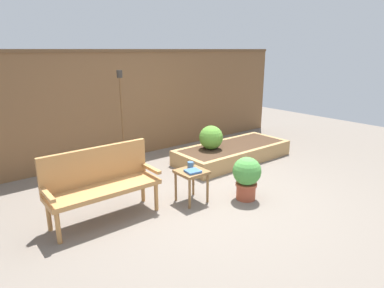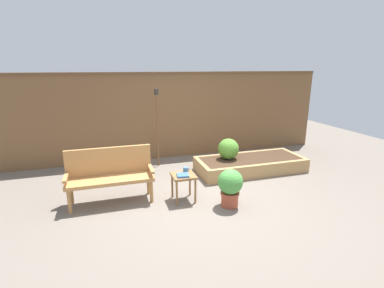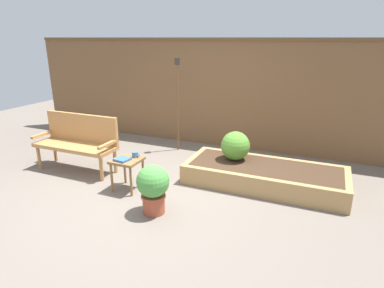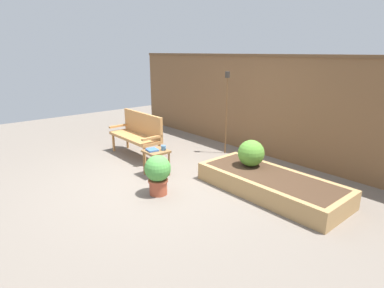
% 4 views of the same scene
% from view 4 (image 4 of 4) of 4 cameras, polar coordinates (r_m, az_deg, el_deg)
% --- Properties ---
extents(ground_plane, '(14.00, 14.00, 0.00)m').
position_cam_4_polar(ground_plane, '(5.64, -5.22, -6.68)').
color(ground_plane, '#70665B').
extents(fence_back, '(8.40, 0.14, 2.16)m').
position_cam_4_polar(fence_back, '(7.10, 12.00, 7.05)').
color(fence_back, brown).
rests_on(fence_back, ground_plane).
extents(garden_bench, '(1.44, 0.48, 0.94)m').
position_cam_4_polar(garden_bench, '(6.91, -9.73, 2.28)').
color(garden_bench, '#B77F47').
rests_on(garden_bench, ground_plane).
extents(side_table, '(0.40, 0.40, 0.48)m').
position_cam_4_polar(side_table, '(5.77, -6.51, -1.95)').
color(side_table, olive).
rests_on(side_table, ground_plane).
extents(cup_on_table, '(0.12, 0.09, 0.08)m').
position_cam_4_polar(cup_on_table, '(5.74, -5.18, -0.70)').
color(cup_on_table, teal).
rests_on(cup_on_table, side_table).
extents(book_on_table, '(0.22, 0.21, 0.03)m').
position_cam_4_polar(book_on_table, '(5.73, -7.24, -1.07)').
color(book_on_table, '#38609E').
rests_on(book_on_table, side_table).
extents(potted_boxwood, '(0.42, 0.42, 0.65)m').
position_cam_4_polar(potted_boxwood, '(5.02, -6.23, -5.15)').
color(potted_boxwood, '#A84C33').
rests_on(potted_boxwood, ground_plane).
extents(raised_planter_bed, '(2.40, 1.00, 0.30)m').
position_cam_4_polar(raised_planter_bed, '(5.27, 14.04, -7.06)').
color(raised_planter_bed, '#AD8451').
rests_on(raised_planter_bed, ground_plane).
extents(shrub_near_bench, '(0.46, 0.46, 0.46)m').
position_cam_4_polar(shrub_near_bench, '(5.50, 10.68, -1.65)').
color(shrub_near_bench, brown).
rests_on(shrub_near_bench, raised_planter_bed).
extents(tiki_torch, '(0.10, 0.10, 1.81)m').
position_cam_4_polar(tiki_torch, '(6.87, 6.31, 8.15)').
color(tiki_torch, brown).
rests_on(tiki_torch, ground_plane).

